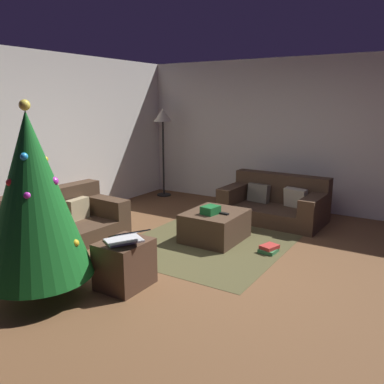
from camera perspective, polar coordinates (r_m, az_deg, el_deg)
ground_plane at (r=4.65m, az=3.50°, el=-10.99°), size 6.40×6.40×0.00m
rear_partition at (r=6.39m, az=-22.05°, el=6.76°), size 6.40×0.12×2.60m
corner_partition at (r=7.20m, az=15.82°, el=7.79°), size 0.12×6.40×2.60m
couch_left at (r=5.70m, az=-18.35°, el=-4.19°), size 1.70×0.98×0.71m
couch_right at (r=6.57m, az=11.79°, el=-1.57°), size 0.97×1.60×0.71m
ottoman at (r=5.53m, az=3.29°, el=-4.83°), size 0.83×0.72×0.40m
gift_box at (r=5.35m, az=2.65°, el=-2.58°), size 0.26×0.22×0.11m
tv_remote at (r=5.36m, az=4.46°, el=-3.06°), size 0.07×0.16×0.02m
christmas_tree at (r=4.00m, az=-21.74°, el=-0.56°), size 1.04×1.04×1.89m
side_table at (r=4.23m, az=-9.55°, el=-10.06°), size 0.52×0.44×0.49m
laptop at (r=4.06m, az=-9.41°, el=-6.46°), size 0.51×0.53×0.18m
book_stack at (r=5.21m, az=10.90°, el=-7.97°), size 0.26×0.22×0.09m
corner_lamp at (r=7.94m, az=-4.19°, el=9.90°), size 0.36×0.36×1.72m
area_rug at (r=5.59m, az=3.26°, el=-6.74°), size 2.60×2.00×0.01m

